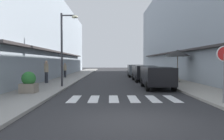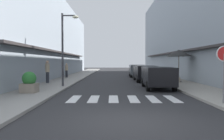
# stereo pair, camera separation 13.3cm
# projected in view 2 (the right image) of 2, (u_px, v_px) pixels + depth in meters

# --- Properties ---
(ground_plane) EXTENTS (98.04, 98.04, 0.00)m
(ground_plane) POSITION_uv_depth(u_px,v_px,m) (116.00, 79.00, 24.62)
(ground_plane) COLOR #2B2B2D
(sidewalk_left) EXTENTS (2.76, 62.39, 0.12)m
(sidewalk_left) POSITION_uv_depth(u_px,v_px,m) (71.00, 78.00, 24.59)
(sidewalk_left) COLOR gray
(sidewalk_left) RESTS_ON ground_plane
(sidewalk_right) EXTENTS (2.76, 62.39, 0.12)m
(sidewalk_right) POSITION_uv_depth(u_px,v_px,m) (161.00, 78.00, 24.64)
(sidewalk_right) COLOR #9E998E
(sidewalk_right) RESTS_ON ground_plane
(building_row_left) EXTENTS (5.50, 42.11, 9.39)m
(building_row_left) POSITION_uv_depth(u_px,v_px,m) (38.00, 36.00, 25.64)
(building_row_left) COLOR #939EA8
(building_row_left) RESTS_ON ground_plane
(building_row_right) EXTENTS (5.50, 42.11, 11.73)m
(building_row_right) POSITION_uv_depth(u_px,v_px,m) (194.00, 26.00, 25.68)
(building_row_right) COLOR #939EA8
(building_row_right) RESTS_ON ground_plane
(crosswalk) EXTENTS (5.20, 2.20, 0.01)m
(crosswalk) POSITION_uv_depth(u_px,v_px,m) (122.00, 99.00, 11.02)
(crosswalk) COLOR silver
(crosswalk) RESTS_ON ground_plane
(parked_car_near) EXTENTS (1.93, 4.25, 1.47)m
(parked_car_near) POSITION_uv_depth(u_px,v_px,m) (157.00, 75.00, 15.14)
(parked_car_near) COLOR black
(parked_car_near) RESTS_ON ground_plane
(parked_car_mid) EXTENTS (1.82, 4.29, 1.47)m
(parked_car_mid) POSITION_uv_depth(u_px,v_px,m) (144.00, 71.00, 21.02)
(parked_car_mid) COLOR black
(parked_car_mid) RESTS_ON ground_plane
(parked_car_far) EXTENTS (1.93, 4.41, 1.47)m
(parked_car_far) POSITION_uv_depth(u_px,v_px,m) (136.00, 69.00, 27.48)
(parked_car_far) COLOR #4C5156
(parked_car_far) RESTS_ON ground_plane
(round_street_sign) EXTENTS (0.65, 0.07, 2.33)m
(round_street_sign) POSITION_uv_depth(u_px,v_px,m) (223.00, 59.00, 9.22)
(round_street_sign) COLOR slate
(round_street_sign) RESTS_ON sidewalk_right
(street_lamp) EXTENTS (1.19, 0.28, 4.99)m
(street_lamp) POSITION_uv_depth(u_px,v_px,m) (64.00, 41.00, 15.58)
(street_lamp) COLOR #38383D
(street_lamp) RESTS_ON sidewalk_left
(cafe_umbrella) EXTENTS (2.20, 2.20, 2.71)m
(cafe_umbrella) POSITION_uv_depth(u_px,v_px,m) (178.00, 53.00, 19.38)
(cafe_umbrella) COLOR #262626
(cafe_umbrella) RESTS_ON sidewalk_right
(planter_corner) EXTENTS (0.83, 0.83, 1.15)m
(planter_corner) POSITION_uv_depth(u_px,v_px,m) (28.00, 83.00, 12.48)
(planter_corner) COLOR gray
(planter_corner) RESTS_ON sidewalk_left
(planter_midblock) EXTENTS (1.03, 1.03, 1.15)m
(planter_midblock) POSITION_uv_depth(u_px,v_px,m) (171.00, 76.00, 19.12)
(planter_midblock) COLOR gray
(planter_midblock) RESTS_ON sidewalk_right
(pedestrian_walking_near) EXTENTS (0.34, 0.34, 1.79)m
(pedestrian_walking_near) POSITION_uv_depth(u_px,v_px,m) (46.00, 71.00, 18.12)
(pedestrian_walking_near) COLOR #282B33
(pedestrian_walking_near) RESTS_ON sidewalk_left
(pedestrian_walking_far) EXTENTS (0.34, 0.34, 1.54)m
(pedestrian_walking_far) POSITION_uv_depth(u_px,v_px,m) (65.00, 70.00, 24.89)
(pedestrian_walking_far) COLOR #282B33
(pedestrian_walking_far) RESTS_ON sidewalk_left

